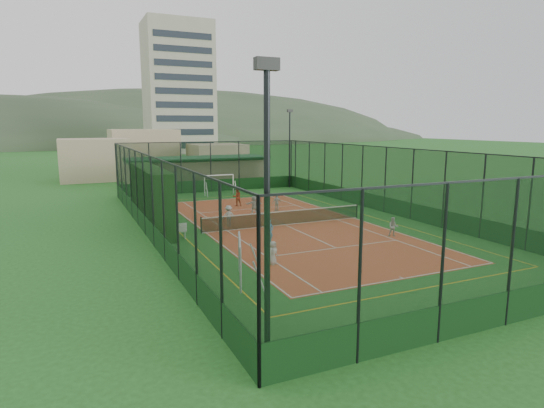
{
  "coord_description": "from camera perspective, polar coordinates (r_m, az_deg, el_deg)",
  "views": [
    {
      "loc": [
        -13.11,
        -26.88,
        6.68
      ],
      "look_at": [
        -0.24,
        1.59,
        1.2
      ],
      "focal_mm": 30.0,
      "sensor_mm": 36.0,
      "label": 1
    }
  ],
  "objects": [
    {
      "name": "child_near_left",
      "position": [
        21.97,
        0.13,
        -6.15
      ],
      "size": [
        0.67,
        0.58,
        1.15
      ],
      "primitive_type": "imported",
      "rotation": [
        0.0,
        0.0,
        0.46
      ],
      "color": "silver",
      "rests_on": "court_slab"
    },
    {
      "name": "child_far_left",
      "position": [
        30.25,
        -5.47,
        -1.48
      ],
      "size": [
        0.94,
        0.59,
        1.4
      ],
      "primitive_type": "imported",
      "rotation": [
        0.0,
        0.0,
        3.06
      ],
      "color": "silver",
      "rests_on": "court_slab"
    },
    {
      "name": "white_bench",
      "position": [
        27.4,
        -12.53,
        -3.34
      ],
      "size": [
        1.79,
        0.63,
        0.99
      ],
      "primitive_type": null,
      "rotation": [
        0.0,
        0.0,
        -0.08
      ],
      "color": "white",
      "rests_on": "ground"
    },
    {
      "name": "ground",
      "position": [
        30.64,
        1.64,
        -2.65
      ],
      "size": [
        300.0,
        300.0,
        0.0
      ],
      "primitive_type": "plane",
      "color": "#23571D",
      "rests_on": "ground"
    },
    {
      "name": "coach",
      "position": [
        37.71,
        -4.41,
        0.91
      ],
      "size": [
        0.76,
        0.6,
        1.53
      ],
      "primitive_type": "imported",
      "rotation": [
        0.0,
        0.0,
        3.16
      ],
      "color": "red",
      "rests_on": "court_slab"
    },
    {
      "name": "apartment_tower",
      "position": [
        112.05,
        -11.65,
        14.01
      ],
      "size": [
        15.0,
        12.0,
        30.0
      ],
      "primitive_type": "cube",
      "color": "beige",
      "rests_on": "ground"
    },
    {
      "name": "floodlight_ne",
      "position": [
        48.66,
        2.22,
        6.93
      ],
      "size": [
        0.6,
        0.26,
        8.25
      ],
      "primitive_type": null,
      "color": "black",
      "rests_on": "ground"
    },
    {
      "name": "child_near_mid",
      "position": [
        25.6,
        -0.34,
        -3.48
      ],
      "size": [
        0.59,
        0.45,
        1.45
      ],
      "primitive_type": "imported",
      "rotation": [
        0.0,
        0.0,
        0.22
      ],
      "color": "#448CC1",
      "rests_on": "court_slab"
    },
    {
      "name": "clubhouse",
      "position": [
        50.86,
        -9.29,
        4.06
      ],
      "size": [
        15.2,
        7.2,
        3.15
      ],
      "primitive_type": null,
      "color": "tan",
      "rests_on": "ground"
    },
    {
      "name": "futsal_goal_near",
      "position": [
        19.66,
        -4.06,
        -7.09
      ],
      "size": [
        2.98,
        1.73,
        1.85
      ],
      "primitive_type": null,
      "rotation": [
        0.0,
        0.0,
        1.23
      ],
      "color": "white",
      "rests_on": "ground"
    },
    {
      "name": "child_far_right",
      "position": [
        35.41,
        0.6,
        0.15
      ],
      "size": [
        0.78,
        0.36,
        1.29
      ],
      "primitive_type": "imported",
      "rotation": [
        0.0,
        0.0,
        3.2
      ],
      "color": "silver",
      "rests_on": "court_slab"
    },
    {
      "name": "distant_hills",
      "position": [
        177.49,
        -20.23,
        7.18
      ],
      "size": [
        200.0,
        60.0,
        24.0
      ],
      "primitive_type": null,
      "color": "#384C33",
      "rests_on": "ground"
    },
    {
      "name": "tennis_net",
      "position": [
        30.53,
        1.64,
        -1.67
      ],
      "size": [
        11.67,
        0.12,
        1.06
      ],
      "primitive_type": null,
      "color": "black",
      "rests_on": "ground"
    },
    {
      "name": "child_near_right",
      "position": [
        28.36,
        14.98,
        -2.78
      ],
      "size": [
        0.72,
        0.7,
        1.18
      ],
      "primitive_type": "imported",
      "rotation": [
        0.0,
        0.0,
        -0.64
      ],
      "color": "silver",
      "rests_on": "court_slab"
    },
    {
      "name": "child_far_back",
      "position": [
        34.28,
        -2.26,
        -0.09
      ],
      "size": [
        1.36,
        0.72,
        1.4
      ],
      "primitive_type": "imported",
      "rotation": [
        0.0,
        0.0,
        2.89
      ],
      "color": "silver",
      "rests_on": "court_slab"
    },
    {
      "name": "court_slab",
      "position": [
        30.64,
        1.64,
        -2.64
      ],
      "size": [
        11.17,
        23.97,
        0.01
      ],
      "primitive_type": "cube",
      "color": "#CB502D",
      "rests_on": "ground"
    },
    {
      "name": "perimeter_fence",
      "position": [
        30.19,
        1.66,
        1.99
      ],
      "size": [
        18.12,
        34.12,
        5.0
      ],
      "primitive_type": null,
      "color": "black",
      "rests_on": "ground"
    },
    {
      "name": "tennis_balls",
      "position": [
        31.08,
        -1.64,
        -2.38
      ],
      "size": [
        5.94,
        1.58,
        0.07
      ],
      "color": "#CCE033",
      "rests_on": "court_slab"
    },
    {
      "name": "futsal_goal_far",
      "position": [
        43.89,
        -6.65,
        2.38
      ],
      "size": [
        2.96,
        0.9,
        1.9
      ],
      "primitive_type": null,
      "rotation": [
        0.0,
        0.0,
        -0.01
      ],
      "color": "white",
      "rests_on": "ground"
    },
    {
      "name": "hedge_left",
      "position": [
        30.38,
        -14.92,
        0.71
      ],
      "size": [
        1.36,
        9.04,
        3.95
      ],
      "primitive_type": "cube",
      "color": "black",
      "rests_on": "ground"
    },
    {
      "name": "floodlight_sw",
      "position": [
        11.51,
        -0.62,
        -2.86
      ],
      "size": [
        0.6,
        0.26,
        8.25
      ],
      "primitive_type": null,
      "color": "black",
      "rests_on": "ground"
    }
  ]
}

